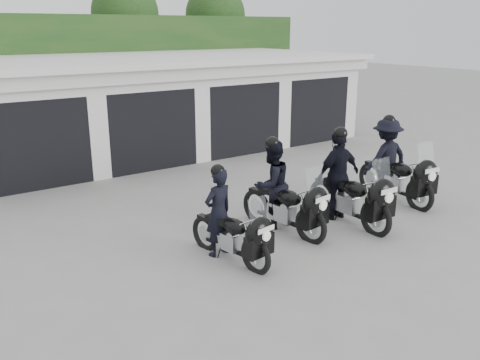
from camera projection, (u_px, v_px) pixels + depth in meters
ground at (279, 231)px, 10.00m from camera, size 80.00×80.00×0.00m
garage_block at (117, 108)px, 15.90m from camera, size 16.40×6.80×2.96m
background_vegetation at (75, 56)px, 19.52m from camera, size 20.00×3.90×5.80m
police_bike_a at (229, 223)px, 8.61m from camera, size 0.76×1.95×1.70m
police_bike_b at (279, 191)px, 9.87m from camera, size 0.95×2.18×1.90m
police_bike_c at (344, 181)px, 10.32m from camera, size 1.11×2.30×2.00m
police_bike_d at (391, 163)px, 11.70m from camera, size 1.26×2.30×2.01m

